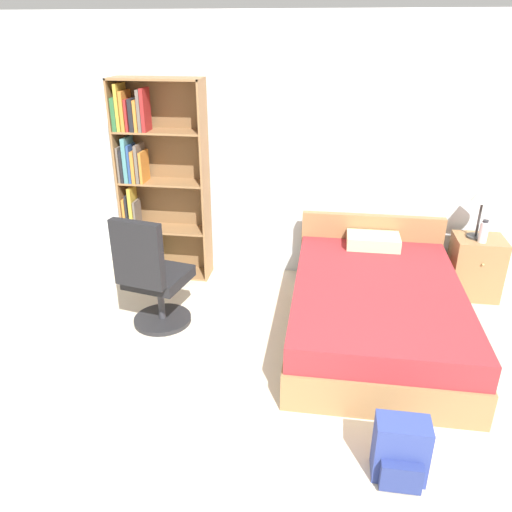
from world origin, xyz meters
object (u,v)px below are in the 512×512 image
at_px(nightstand, 475,267).
at_px(table_lamp, 484,196).
at_px(bed, 375,306).
at_px(office_chair, 153,279).
at_px(backpack_blue, 401,452).
at_px(bookshelf, 151,180).
at_px(water_bottle, 484,232).

distance_m(nightstand, table_lamp, 0.73).
distance_m(bed, office_chair, 1.92).
relative_size(nightstand, table_lamp, 1.12).
height_order(table_lamp, backpack_blue, table_lamp).
height_order(bookshelf, bed, bookshelf).
height_order(water_bottle, backpack_blue, water_bottle).
height_order(nightstand, table_lamp, table_lamp).
bearing_deg(table_lamp, bed, -138.28).
distance_m(office_chair, nightstand, 3.10).
bearing_deg(backpack_blue, office_chair, 145.20).
height_order(bookshelf, office_chair, bookshelf).
height_order(office_chair, water_bottle, office_chair).
distance_m(table_lamp, water_bottle, 0.34).
xyz_separation_m(office_chair, table_lamp, (2.87, 1.06, 0.54)).
height_order(bookshelf, backpack_blue, bookshelf).
relative_size(office_chair, table_lamp, 1.96).
relative_size(office_chair, nightstand, 1.75).
distance_m(table_lamp, backpack_blue, 2.72).
bearing_deg(backpack_blue, bookshelf, 133.24).
relative_size(bookshelf, backpack_blue, 5.07).
relative_size(bookshelf, water_bottle, 9.25).
xyz_separation_m(bed, water_bottle, (1.00, 0.75, 0.45)).
xyz_separation_m(bed, table_lamp, (0.97, 0.86, 0.77)).
relative_size(table_lamp, backpack_blue, 1.37).
bearing_deg(water_bottle, backpack_blue, -112.18).
xyz_separation_m(bookshelf, water_bottle, (3.24, -0.13, -0.32)).
xyz_separation_m(bed, office_chair, (-1.90, -0.20, 0.22)).
relative_size(bed, table_lamp, 3.84).
xyz_separation_m(bookshelf, table_lamp, (3.21, -0.02, -0.00)).
height_order(bookshelf, water_bottle, bookshelf).
relative_size(table_lamp, water_bottle, 2.50).
xyz_separation_m(bookshelf, backpack_blue, (2.29, -2.44, -0.84)).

